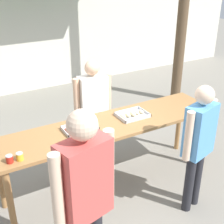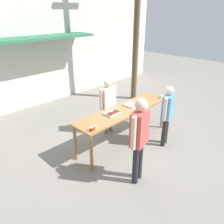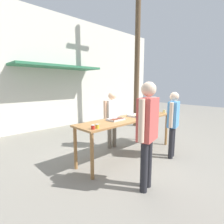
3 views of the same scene
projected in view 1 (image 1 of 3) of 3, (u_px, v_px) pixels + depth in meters
ground_plane at (112, 184)px, 4.23m from camera, size 24.00×24.00×0.00m
serving_table at (112, 131)px, 3.87m from camera, size 2.84×0.69×0.94m
food_tray_sausages at (80, 129)px, 3.66m from camera, size 0.39×0.26×0.04m
food_tray_buns at (132, 115)px, 3.98m from camera, size 0.38×0.29×0.06m
condiment_jar_mustard at (10, 159)px, 3.05m from camera, size 0.07×0.07×0.08m
condiment_jar_ketchup at (20, 156)px, 3.09m from camera, size 0.07×0.07×0.08m
beer_cup at (203, 105)px, 4.19m from camera, size 0.08×0.08×0.10m
person_server_behind_table at (93, 104)px, 4.38m from camera, size 0.56×0.24×1.55m
person_customer_holding_hotdog at (85, 192)px, 2.45m from camera, size 0.58×0.31×1.80m
person_customer_with_cup at (199, 139)px, 3.45m from camera, size 0.52×0.29×1.58m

